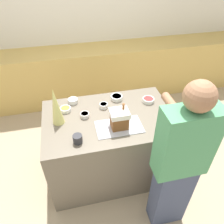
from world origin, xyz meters
TOP-DOWN VIEW (x-y plane):
  - ground_plane at (0.00, 0.00)m, footprint 12.00×12.00m
  - wall_back at (0.00, 2.07)m, footprint 8.00×0.05m
  - back_cabinet_block at (0.00, 1.75)m, footprint 6.00×0.60m
  - kitchen_island at (0.00, 0.00)m, footprint 1.42×0.91m
  - baking_tray at (0.07, -0.18)m, footprint 0.47×0.28m
  - gingerbread_house at (0.07, -0.18)m, footprint 0.18×0.16m
  - decorative_tree at (-0.53, 0.03)m, footprint 0.12×0.12m
  - candy_bowl_far_left at (-0.36, 0.34)m, footprint 0.11×0.11m
  - candy_bowl_beside_tree at (0.51, 0.17)m, footprint 0.14×0.14m
  - candy_bowl_far_right at (-0.45, 0.21)m, footprint 0.12×0.12m
  - candy_bowl_center_rear at (-0.02, 0.17)m, footprint 0.09×0.09m
  - candy_bowl_behind_tray at (-0.25, 0.06)m, footprint 0.10×0.10m
  - candy_bowl_near_tray_right at (0.16, 0.30)m, footprint 0.14×0.14m
  - mug at (-0.36, -0.30)m, footprint 0.09×0.09m
  - person at (0.45, -0.75)m, footprint 0.45×0.56m

SIDE VIEW (x-z plane):
  - ground_plane at x=0.00m, z-range 0.00..0.00m
  - kitchen_island at x=0.00m, z-range 0.00..0.89m
  - back_cabinet_block at x=0.00m, z-range 0.00..0.94m
  - person at x=0.45m, z-range 0.03..1.74m
  - baking_tray at x=0.07m, z-range 0.89..0.90m
  - candy_bowl_far_right at x=-0.45m, z-range 0.89..0.94m
  - candy_bowl_beside_tree at x=0.51m, z-range 0.89..0.94m
  - candy_bowl_behind_tray at x=-0.25m, z-range 0.89..0.94m
  - candy_bowl_near_tray_right at x=0.16m, z-range 0.89..0.94m
  - candy_bowl_center_rear at x=-0.02m, z-range 0.89..0.94m
  - candy_bowl_far_left at x=-0.36m, z-range 0.89..0.95m
  - mug at x=-0.36m, z-range 0.89..0.98m
  - gingerbread_house at x=0.07m, z-range 0.87..1.13m
  - decorative_tree at x=-0.53m, z-range 0.89..1.31m
  - wall_back at x=0.00m, z-range 0.00..2.60m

